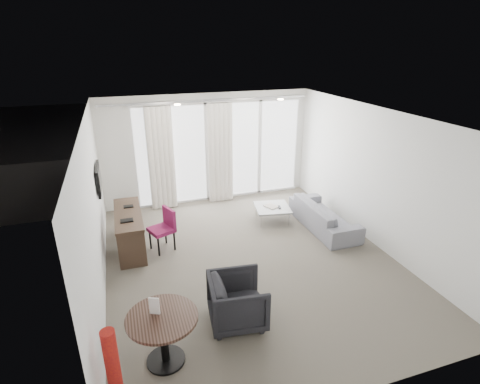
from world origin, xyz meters
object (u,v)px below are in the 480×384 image
object	(u,v)px
desk_chair	(161,230)
red_lamp	(115,377)
rattan_chair_b	(251,156)
coffee_table	(272,214)
round_table	(164,339)
tub_armchair	(238,301)
desk	(130,231)
rattan_chair_a	(236,165)
sofa	(324,215)

from	to	relation	value
desk_chair	red_lamp	world-z (taller)	red_lamp
red_lamp	rattan_chair_b	xyz separation A→B (m)	(4.10, 7.27, -0.15)
red_lamp	coffee_table	size ratio (longest dim) A/B	1.58
round_table	coffee_table	bearing A→B (deg)	49.03
round_table	tub_armchair	world-z (taller)	tub_armchair
desk	desk_chair	world-z (taller)	desk_chair
round_table	rattan_chair_b	xyz separation A→B (m)	(3.55, 6.67, 0.09)
round_table	tub_armchair	bearing A→B (deg)	20.14
coffee_table	rattan_chair_a	xyz separation A→B (m)	(0.05, 2.75, 0.26)
desk_chair	coffee_table	xyz separation A→B (m)	(2.45, 0.48, -0.24)
desk_chair	rattan_chair_a	xyz separation A→B (m)	(2.50, 3.23, 0.02)
desk	coffee_table	size ratio (longest dim) A/B	2.12
tub_armchair	rattan_chair_b	size ratio (longest dim) A/B	0.90
coffee_table	rattan_chair_a	size ratio (longest dim) A/B	0.87
rattan_chair_a	red_lamp	bearing A→B (deg)	-100.38
round_table	rattan_chair_a	xyz separation A→B (m)	(2.83, 5.95, 0.08)
round_table	coffee_table	size ratio (longest dim) A/B	1.18
round_table	coffee_table	world-z (taller)	round_table
tub_armchair	red_lamp	bearing A→B (deg)	128.35
desk	sofa	xyz separation A→B (m)	(3.93, -0.41, -0.09)
tub_armchair	coffee_table	xyz separation A→B (m)	(1.71, 2.81, -0.19)
tub_armchair	desk	bearing A→B (deg)	33.67
desk_chair	rattan_chair_b	world-z (taller)	rattan_chair_b
desk	tub_armchair	distance (m)	2.89
desk_chair	sofa	distance (m)	3.37
desk	tub_armchair	xyz separation A→B (m)	(1.30, -2.58, -0.01)
tub_armchair	rattan_chair_b	bearing A→B (deg)	-14.70
round_table	rattan_chair_a	bearing A→B (deg)	64.59
desk	desk_chair	size ratio (longest dim) A/B	1.92
coffee_table	rattan_chair_b	world-z (taller)	rattan_chair_b
coffee_table	desk_chair	bearing A→B (deg)	-168.94
round_table	desk_chair	bearing A→B (deg)	83.19
coffee_table	rattan_chair_b	distance (m)	3.56
desk	tub_armchair	bearing A→B (deg)	-63.20
red_lamp	rattan_chair_b	bearing A→B (deg)	60.56
coffee_table	rattan_chair_a	distance (m)	2.76
rattan_chair_b	red_lamp	bearing A→B (deg)	-112.49
rattan_chair_b	desk_chair	bearing A→B (deg)	-122.28
red_lamp	desk	bearing A→B (deg)	84.90
round_table	tub_armchair	distance (m)	1.14
round_table	coffee_table	distance (m)	4.24
red_lamp	rattan_chair_a	distance (m)	7.38
sofa	rattan_chair_a	world-z (taller)	rattan_chair_a
sofa	desk	bearing A→B (deg)	84.06
desk	red_lamp	xyz separation A→B (m)	(-0.32, -3.58, 0.21)
rattan_chair_a	rattan_chair_b	distance (m)	1.01
tub_armchair	sofa	bearing A→B (deg)	-43.50
desk	rattan_chair_b	bearing A→B (deg)	44.31
coffee_table	rattan_chair_a	bearing A→B (deg)	88.99
desk	tub_armchair	world-z (taller)	desk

